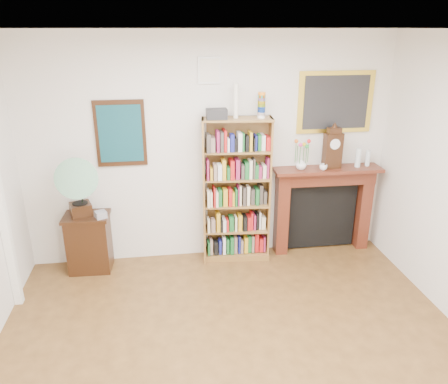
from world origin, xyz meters
name	(u,v)px	position (x,y,z in m)	size (l,w,h in m)	color
room	(252,245)	(0.00, 0.00, 1.40)	(4.51, 5.01, 2.81)	#4D3217
teal_poster	(121,134)	(-1.05, 2.48, 1.65)	(0.58, 0.04, 0.78)	black
small_picture	(209,70)	(0.00, 2.48, 2.35)	(0.26, 0.04, 0.30)	white
gilt_painting	(336,102)	(1.55, 2.48, 1.95)	(0.95, 0.04, 0.75)	gold
bookshelf	(237,183)	(0.30, 2.33, 1.02)	(0.87, 0.38, 2.10)	brown
side_cabinet	(89,242)	(-1.51, 2.29, 0.36)	(0.53, 0.39, 0.73)	black
fireplace	(323,201)	(1.47, 2.40, 0.68)	(1.38, 0.36, 1.16)	#451B10
gramophone	(75,184)	(-1.57, 2.18, 1.16)	(0.62, 0.70, 0.76)	black
cd_stack	(101,215)	(-1.33, 2.18, 0.77)	(0.12, 0.12, 0.08)	#A8A8B4
mantel_clock	(333,149)	(1.51, 2.34, 1.40)	(0.23, 0.14, 0.51)	black
flower_vase	(301,164)	(1.11, 2.33, 1.23)	(0.14, 0.14, 0.14)	silver
teacup	(323,167)	(1.38, 2.27, 1.19)	(0.09, 0.09, 0.07)	white
bottle_left	(358,158)	(1.85, 2.33, 1.28)	(0.07, 0.07, 0.24)	silver
bottle_right	(368,158)	(2.00, 2.36, 1.26)	(0.06, 0.06, 0.20)	silver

